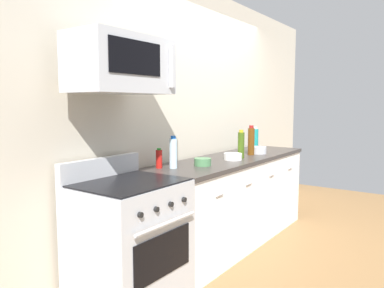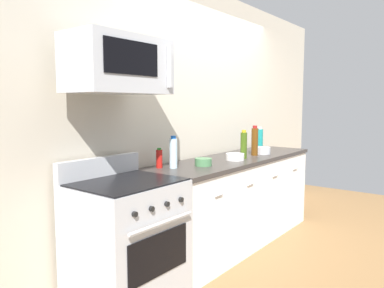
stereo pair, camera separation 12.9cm
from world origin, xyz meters
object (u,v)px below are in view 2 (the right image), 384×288
(microwave, at_px, (119,65))
(bowl_white_ceramic, at_px, (235,157))
(bottle_olive_oil, at_px, (244,145))
(bottle_hot_sauce_red, at_px, (159,159))
(bottle_wine_amber, at_px, (255,141))
(bottle_water_clear, at_px, (173,153))
(bowl_green_glaze, at_px, (203,162))
(bowl_steel_prep, at_px, (262,150))
(range_oven, at_px, (127,241))
(bottle_sparkling_teal, at_px, (260,140))

(microwave, bearing_deg, bowl_white_ceramic, -5.86)
(bottle_olive_oil, bearing_deg, bottle_hot_sauce_red, 162.58)
(microwave, xyz_separation_m, bottle_hot_sauce_red, (0.57, 0.14, -0.75))
(bottle_wine_amber, height_order, bottle_water_clear, bottle_wine_amber)
(bowl_green_glaze, distance_m, bowl_white_ceramic, 0.47)
(microwave, distance_m, bottle_wine_amber, 1.93)
(bottle_olive_oil, bearing_deg, microwave, 174.25)
(bowl_green_glaze, height_order, bowl_steel_prep, bowl_steel_prep)
(range_oven, height_order, bottle_wine_amber, bottle_wine_amber)
(bottle_hot_sauce_red, relative_size, bottle_sparkling_teal, 0.61)
(bottle_water_clear, height_order, bowl_green_glaze, bottle_water_clear)
(bottle_olive_oil, bearing_deg, range_oven, 175.93)
(bottle_olive_oil, bearing_deg, bowl_green_glaze, 174.31)
(microwave, distance_m, bowl_steel_prep, 2.12)
(range_oven, relative_size, microwave, 1.44)
(bowl_green_glaze, bearing_deg, bottle_hot_sauce_red, 144.45)
(bowl_green_glaze, bearing_deg, bottle_wine_amber, -2.15)
(bottle_olive_oil, relative_size, bowl_green_glaze, 1.89)
(bowl_green_glaze, bearing_deg, bowl_steel_prep, -2.68)
(bottle_water_clear, xyz_separation_m, bowl_white_ceramic, (0.73, -0.18, -0.10))
(bottle_water_clear, distance_m, bowl_white_ceramic, 0.76)
(bottle_water_clear, relative_size, bowl_steel_prep, 1.60)
(microwave, height_order, bowl_green_glaze, microwave)
(bottle_olive_oil, relative_size, bowl_white_ceramic, 1.61)
(bottle_hot_sauce_red, relative_size, bottle_water_clear, 0.62)
(bottle_hot_sauce_red, relative_size, bowl_steel_prep, 0.99)
(range_oven, bearing_deg, bowl_steel_prep, -2.80)
(range_oven, distance_m, bottle_sparkling_teal, 2.24)
(microwave, height_order, bottle_water_clear, microwave)
(microwave, xyz_separation_m, bowl_white_ceramic, (1.37, -0.14, -0.79))
(range_oven, height_order, bottle_water_clear, bottle_water_clear)
(bowl_steel_prep, bearing_deg, microwave, 175.89)
(bottle_olive_oil, height_order, bowl_green_glaze, bottle_olive_oil)
(bottle_water_clear, bearing_deg, bottle_olive_oil, -12.52)
(bottle_wine_amber, xyz_separation_m, bottle_sparkling_teal, (0.36, 0.12, -0.02))
(bowl_steel_prep, bearing_deg, bottle_sparkling_teal, 34.39)
(bowl_steel_prep, distance_m, bowl_white_ceramic, 0.59)
(bottle_olive_oil, height_order, bottle_water_clear, bottle_olive_oil)
(bottle_olive_oil, xyz_separation_m, bottle_water_clear, (-0.88, 0.20, -0.01))
(range_oven, distance_m, microwave, 1.28)
(bottle_wine_amber, bearing_deg, microwave, 176.03)
(bottle_hot_sauce_red, bearing_deg, bottle_olive_oil, -17.42)
(microwave, bearing_deg, range_oven, -90.29)
(bottle_wine_amber, xyz_separation_m, bottle_hot_sauce_red, (-1.23, 0.27, -0.07))
(microwave, relative_size, bottle_wine_amber, 2.29)
(bottle_sparkling_teal, bearing_deg, bowl_green_glaze, -175.97)
(bottle_wine_amber, bearing_deg, bowl_white_ceramic, -177.97)
(bottle_olive_oil, height_order, bottle_sparkling_teal, bottle_olive_oil)
(bottle_olive_oil, relative_size, bottle_water_clear, 1.04)
(microwave, distance_m, bottle_sparkling_teal, 2.27)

